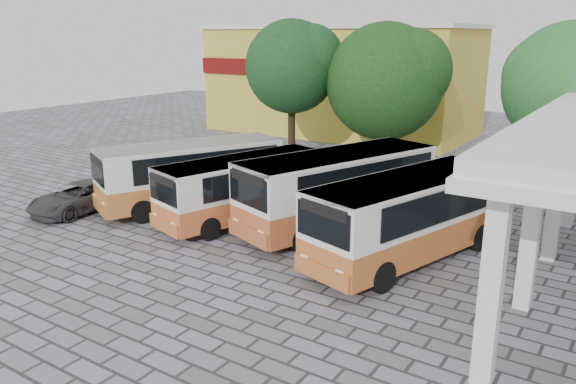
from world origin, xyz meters
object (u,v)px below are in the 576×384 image
Objects in this scene: bus_centre_left at (244,185)px; parked_car at (79,197)px; bus_far_left at (191,171)px; bus_centre_right at (338,186)px; bus_far_right at (410,213)px.

parked_car is (-6.99, -2.96, -0.92)m from bus_centre_left.
parked_car is (-3.78, -3.21, -1.06)m from bus_far_left.
bus_centre_right is (3.77, 1.30, 0.24)m from bus_centre_left.
bus_centre_right is 11.62m from parked_car.
bus_centre_right reaches higher than parked_car.
bus_far_right is at bearing 23.50° from bus_far_left.
bus_centre_left is at bearing 21.78° from bus_far_left.
bus_centre_left is 0.86× the size of bus_centre_right.
bus_far_right is at bearing -3.90° from bus_centre_right.
bus_centre_right is at bearing 34.80° from bus_far_left.
bus_far_left is at bearing 38.72° from parked_car.
bus_centre_left is at bearing 21.26° from parked_car.
bus_centre_right is 1.05× the size of bus_far_right.
bus_centre_left reaches higher than parked_car.
parked_car is at bearing -138.99° from bus_centre_right.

